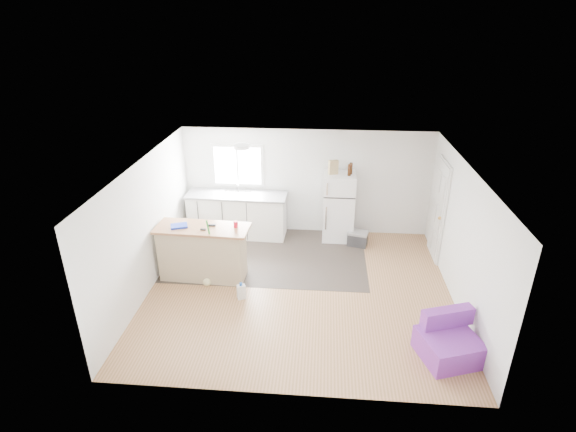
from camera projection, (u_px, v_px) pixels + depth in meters
The scene contains 19 objects.
room at pixel (300, 232), 7.81m from camera, with size 5.51×5.01×2.41m.
vinyl_zone at pixel (269, 255), 9.49m from camera, with size 4.05×2.50×0.00m, color #322A25.
window at pixel (238, 166), 10.03m from camera, with size 1.18×0.06×0.98m.
interior_door at pixel (439, 211), 9.08m from camera, with size 0.11×0.92×2.10m.
ceiling_fixture at pixel (241, 147), 8.50m from camera, with size 0.30×0.30×0.07m, color white.
kitchen_cabinets at pixel (237, 214), 10.16m from camera, with size 2.25×0.77×1.29m.
peninsula at pixel (203, 252), 8.51m from camera, with size 1.76×0.74×1.07m.
refrigerator at pixel (338, 207), 9.89m from camera, with size 0.68×0.65×1.53m.
cooler at pixel (358, 238), 9.82m from camera, with size 0.49×0.39×0.33m.
purple_seat at pixel (448, 342), 6.64m from camera, with size 1.00×0.98×0.66m.
cleaner_jug at pixel (241, 292), 8.00m from camera, with size 0.18×0.15×0.33m.
mop at pixel (209, 274), 8.38m from camera, with size 0.26×0.38×1.38m.
red_cup at pixel (236, 224), 8.26m from camera, with size 0.08×0.08×0.12m, color red.
blue_tray at pixel (179, 226), 8.29m from camera, with size 0.30×0.22×0.04m, color #1229AF.
tool_a at pixel (212, 225), 8.33m from camera, with size 0.14×0.05×0.03m, color black.
tool_b at pixel (203, 229), 8.17m from camera, with size 0.10×0.04×0.03m, color black.
cardboard_box at pixel (333, 167), 9.51m from camera, with size 0.20×0.10×0.30m, color tan.
bottle_left at pixel (349, 170), 9.43m from camera, with size 0.07×0.07×0.25m, color #381C0A.
bottle_right at pixel (351, 169), 9.51m from camera, with size 0.07×0.07×0.25m, color #381C0A.
Camera 1 is at (0.37, -6.97, 4.71)m, focal length 28.00 mm.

